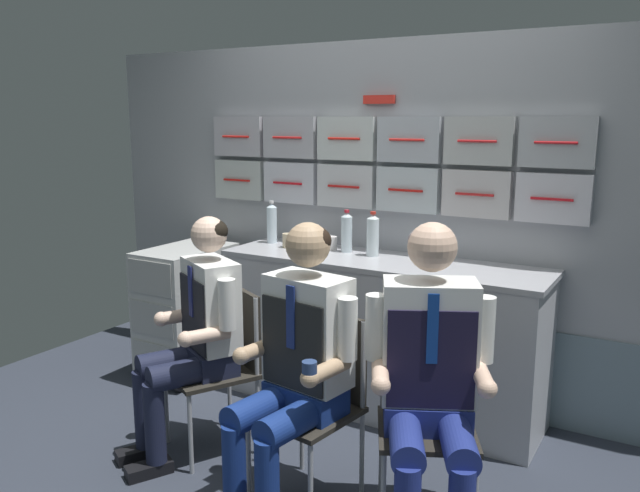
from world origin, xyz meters
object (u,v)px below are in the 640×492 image
service_trolley (187,307)px  folding_chair_left (227,352)px  water_bottle_clear (347,232)px  folding_chair_by_counter (425,400)px  crew_member_left (196,328)px  folding_chair_right (319,387)px  crew_member_right (296,357)px  espresso_cup_small (326,240)px  crew_member_by_counter (430,369)px

service_trolley → folding_chair_left: (0.84, -0.63, 0.05)m
folding_chair_left → water_bottle_clear: size_ratio=3.25×
folding_chair_by_counter → folding_chair_left: bearing=178.4°
crew_member_left → folding_chair_right: bearing=0.6°
service_trolley → folding_chair_by_counter: size_ratio=1.04×
folding_chair_right → folding_chair_by_counter: same height
folding_chair_by_counter → water_bottle_clear: 1.38m
crew_member_right → folding_chair_by_counter: size_ratio=1.52×
water_bottle_clear → espresso_cup_small: water_bottle_clear is taller
crew_member_left → espresso_cup_small: 1.16m
folding_chair_right → crew_member_right: bearing=-98.8°
crew_member_left → espresso_cup_small: (0.11, 1.12, 0.27)m
water_bottle_clear → espresso_cup_small: bearing=157.2°
crew_member_right → water_bottle_clear: (-0.39, 1.19, 0.32)m
service_trolley → espresso_cup_small: espresso_cup_small is taller
water_bottle_clear → folding_chair_by_counter: bearing=-46.5°
crew_member_by_counter → folding_chair_right: bearing=176.1°
espresso_cup_small → folding_chair_by_counter: bearing=-43.3°
crew_member_left → folding_chair_right: size_ratio=1.47×
folding_chair_left → espresso_cup_small: 1.07m
espresso_cup_small → folding_chair_right: bearing=-61.4°
folding_chair_right → folding_chair_left: bearing=168.0°
folding_chair_left → crew_member_by_counter: (1.17, -0.17, 0.21)m
espresso_cup_small → service_trolley: bearing=-158.1°
folding_chair_left → crew_member_by_counter: bearing=-8.4°
crew_member_right → folding_chair_by_counter: (0.49, 0.26, -0.19)m
crew_member_right → crew_member_left: bearing=167.7°
crew_member_left → folding_chair_right: crew_member_left is taller
folding_chair_right → water_bottle_clear: water_bottle_clear is taller
folding_chair_by_counter → water_bottle_clear: bearing=133.5°
service_trolley → crew_member_by_counter: 2.17m
folding_chair_right → espresso_cup_small: (-0.61, 1.11, 0.43)m
crew_member_by_counter → service_trolley: bearing=158.2°
crew_member_by_counter → water_bottle_clear: (-0.95, 1.07, 0.31)m
folding_chair_by_counter → crew_member_by_counter: 0.26m
service_trolley → crew_member_left: bearing=-45.4°
water_bottle_clear → espresso_cup_small: 0.22m
folding_chair_left → folding_chair_right: 0.65m
crew_member_left → service_trolley: bearing=134.6°
service_trolley → water_bottle_clear: (1.05, 0.27, 0.56)m
crew_member_by_counter → espresso_cup_small: size_ratio=16.88×
folding_chair_right → folding_chair_by_counter: size_ratio=1.00×
espresso_cup_small → water_bottle_clear: bearing=-22.8°
crew_member_left → water_bottle_clear: (0.29, 1.04, 0.35)m
crew_member_by_counter → folding_chair_left: bearing=171.6°
folding_chair_right → folding_chair_by_counter: (0.46, 0.10, 0.00)m
folding_chair_left → folding_chair_right: (0.63, -0.14, 0.00)m
crew_member_right → crew_member_by_counter: 0.57m
folding_chair_by_counter → espresso_cup_small: bearing=136.7°
crew_member_left → folding_chair_by_counter: size_ratio=1.47×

